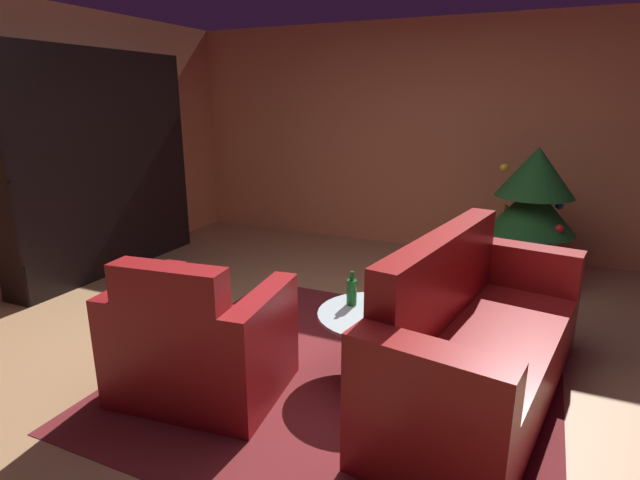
% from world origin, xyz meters
% --- Properties ---
extents(ground_plane, '(7.34, 7.34, 0.00)m').
position_xyz_m(ground_plane, '(0.00, 0.00, 0.00)').
color(ground_plane, '#AD7F56').
extents(wall_back, '(6.24, 0.06, 2.58)m').
position_xyz_m(wall_back, '(0.00, 3.01, 1.29)').
color(wall_back, '#D88555').
rests_on(wall_back, ground).
extents(wall_left, '(0.06, 6.08, 2.58)m').
position_xyz_m(wall_left, '(-3.09, 0.00, 1.29)').
color(wall_left, '#D88555').
rests_on(wall_left, ground).
extents(area_rug, '(2.62, 2.53, 0.01)m').
position_xyz_m(area_rug, '(0.14, -0.13, 0.00)').
color(area_rug, maroon).
rests_on(area_rug, ground).
extents(bookshelf_unit, '(0.33, 2.16, 2.19)m').
position_xyz_m(bookshelf_unit, '(-2.84, 0.98, 1.07)').
color(bookshelf_unit, black).
rests_on(bookshelf_unit, ground).
extents(armchair_red, '(1.02, 0.86, 0.90)m').
position_xyz_m(armchair_red, '(-0.57, -0.67, 0.32)').
color(armchair_red, maroon).
rests_on(armchair_red, ground).
extents(couch_red, '(1.07, 2.09, 0.98)m').
position_xyz_m(couch_red, '(0.94, -0.03, 0.33)').
color(couch_red, maroon).
rests_on(couch_red, ground).
extents(coffee_table, '(0.73, 0.73, 0.43)m').
position_xyz_m(coffee_table, '(0.32, -0.05, 0.39)').
color(coffee_table, black).
rests_on(coffee_table, ground).
extents(book_stack_on_table, '(0.20, 0.18, 0.06)m').
position_xyz_m(book_stack_on_table, '(0.38, -0.01, 0.46)').
color(book_stack_on_table, gold).
rests_on(book_stack_on_table, coffee_table).
extents(bottle_on_table, '(0.07, 0.07, 0.23)m').
position_xyz_m(bottle_on_table, '(0.13, 0.02, 0.52)').
color(bottle_on_table, '#135C22').
rests_on(bottle_on_table, coffee_table).
extents(decorated_tree, '(0.90, 0.90, 1.31)m').
position_xyz_m(decorated_tree, '(1.12, 2.18, 0.68)').
color(decorated_tree, brown).
rests_on(decorated_tree, ground).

